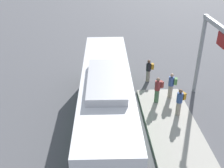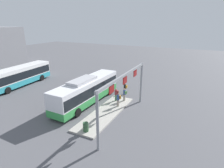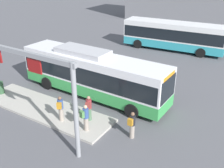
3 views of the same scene
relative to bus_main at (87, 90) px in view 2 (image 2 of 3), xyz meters
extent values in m
plane|color=#56565B|center=(0.01, 0.00, -1.81)|extent=(120.00, 120.00, 0.00)
cube|color=#B2ADA3|center=(-1.54, -3.56, -1.73)|extent=(10.00, 2.80, 0.16)
cube|color=green|center=(0.01, 0.00, -1.04)|extent=(11.67, 2.81, 0.85)
cube|color=white|center=(0.01, 0.00, 0.34)|extent=(11.67, 2.81, 1.90)
cube|color=black|center=(0.01, 0.00, 0.14)|extent=(11.44, 2.84, 1.20)
cube|color=black|center=(5.83, -0.16, 0.24)|extent=(0.10, 2.13, 1.50)
cube|color=#B7B7BC|center=(-0.86, 0.02, 1.47)|extent=(4.11, 1.86, 0.36)
cube|color=orange|center=(5.76, -0.15, 1.09)|extent=(0.17, 1.75, 0.28)
cylinder|color=black|center=(4.04, 1.09, -1.31)|extent=(1.01, 0.33, 1.00)
cylinder|color=black|center=(3.98, -1.31, -1.31)|extent=(1.01, 0.33, 1.00)
cylinder|color=black|center=(-3.56, 1.30, -1.31)|extent=(1.01, 0.33, 1.00)
cylinder|color=black|center=(-3.63, -1.10, -1.31)|extent=(1.01, 0.33, 1.00)
cube|color=teal|center=(1.16, 13.75, -1.04)|extent=(11.21, 3.35, 0.85)
cube|color=white|center=(1.16, 13.75, 0.34)|extent=(11.21, 3.35, 1.90)
cube|color=black|center=(1.16, 13.75, 0.14)|extent=(10.99, 3.37, 1.20)
cylinder|color=black|center=(-2.46, 12.26, -1.31)|extent=(1.02, 0.38, 1.00)
cylinder|color=black|center=(4.57, 12.81, -1.31)|extent=(1.02, 0.38, 1.00)
cylinder|color=black|center=(4.38, 15.20, -1.31)|extent=(1.02, 0.38, 1.00)
cylinder|color=gray|center=(2.46, -4.14, -1.23)|extent=(0.35, 0.35, 0.85)
cylinder|color=#334C8C|center=(2.46, -4.14, -0.50)|extent=(0.42, 0.42, 0.60)
sphere|color=tan|center=(2.46, -4.14, -0.09)|extent=(0.22, 0.22, 0.22)
cube|color=#4C8447|center=(2.39, -4.38, -0.47)|extent=(0.32, 0.25, 0.40)
cylinder|color=gray|center=(4.97, -3.16, -1.39)|extent=(0.28, 0.28, 0.85)
cylinder|color=black|center=(4.97, -3.16, -0.66)|extent=(0.34, 0.34, 0.60)
sphere|color=brown|center=(4.97, -3.16, -0.25)|extent=(0.22, 0.22, 0.22)
cube|color=#BF7F1E|center=(4.97, -3.42, -0.63)|extent=(0.28, 0.18, 0.40)
cylinder|color=#476B4C|center=(1.97, -3.17, -1.23)|extent=(0.37, 0.37, 0.85)
cylinder|color=maroon|center=(1.97, -3.17, -0.50)|extent=(0.45, 0.45, 0.60)
sphere|color=#9E755B|center=(1.97, -3.17, -0.09)|extent=(0.22, 0.22, 0.22)
cube|color=maroon|center=(2.07, -3.41, -0.47)|extent=(0.33, 0.28, 0.40)
cylinder|color=gray|center=(0.53, -4.12, -1.23)|extent=(0.38, 0.38, 0.85)
cylinder|color=#334C8C|center=(0.53, -4.12, -0.50)|extent=(0.46, 0.46, 0.60)
sphere|color=brown|center=(0.53, -4.12, -0.09)|extent=(0.22, 0.22, 0.22)
cube|color=#BF7F1E|center=(0.65, -4.35, -0.47)|extent=(0.33, 0.29, 0.40)
cylinder|color=gray|center=(-7.50, -6.03, 0.79)|extent=(0.24, 0.24, 5.20)
cylinder|color=gray|center=(3.38, -6.03, 0.79)|extent=(0.24, 0.24, 5.20)
cube|color=gray|center=(-2.06, -6.03, 3.24)|extent=(11.27, 0.20, 0.24)
cube|color=maroon|center=(-5.05, -6.03, 2.69)|extent=(0.90, 0.08, 0.70)
cube|color=maroon|center=(-2.06, -6.03, 2.69)|extent=(0.90, 0.08, 0.70)
cube|color=maroon|center=(0.93, -6.03, 2.69)|extent=(0.90, 0.08, 0.70)
cylinder|color=#2D5133|center=(-5.87, -3.72, -1.20)|extent=(0.52, 0.52, 0.90)
camera|label=1|loc=(-12.01, 0.39, 7.40)|focal=43.12mm
camera|label=2|loc=(-18.48, -12.76, 8.18)|focal=29.84mm
camera|label=3|loc=(10.50, -14.18, 7.35)|focal=41.96mm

